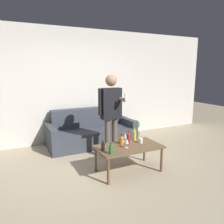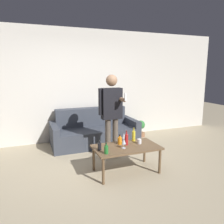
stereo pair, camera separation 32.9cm
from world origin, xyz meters
name	(u,v)px [view 2 (the right image)]	position (x,y,z in m)	size (l,w,h in m)	color
ground_plane	(106,175)	(0.00, 0.00, 0.00)	(16.00, 16.00, 0.00)	tan
wall_back	(77,86)	(0.00, 2.10, 1.35)	(8.00, 0.06, 2.70)	silver
couch	(94,132)	(0.28, 1.62, 0.29)	(2.00, 0.88, 0.82)	#383D47
coffee_table	(126,149)	(0.37, -0.02, 0.41)	(1.10, 0.61, 0.46)	brown
bottle_orange	(120,140)	(0.31, 0.13, 0.52)	(0.08, 0.08, 0.17)	orange
bottle_green	(100,146)	(-0.11, -0.02, 0.52)	(0.06, 0.06, 0.16)	black
bottle_dark	(134,136)	(0.61, 0.20, 0.56)	(0.06, 0.06, 0.25)	yellow
bottle_yellow	(126,139)	(0.40, 0.06, 0.56)	(0.06, 0.06, 0.25)	#B21E1E
bottle_red	(106,149)	(-0.06, -0.21, 0.53)	(0.06, 0.06, 0.17)	#23752D
wine_glass_near	(124,142)	(0.29, -0.08, 0.57)	(0.07, 0.07, 0.17)	silver
wine_glass_far	(124,136)	(0.42, 0.20, 0.57)	(0.07, 0.07, 0.17)	silver
cup_on_table	(139,141)	(0.64, 0.03, 0.50)	(0.07, 0.07, 0.08)	white
person_standing_front	(111,109)	(0.36, 0.66, 0.98)	(0.46, 0.42, 1.64)	brown
potted_plant	(141,128)	(1.59, 1.71, 0.23)	(0.22, 0.22, 0.43)	#936042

